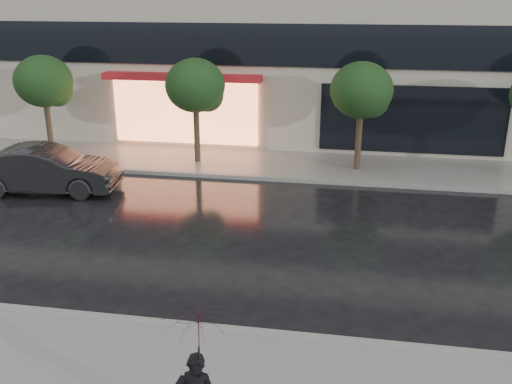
# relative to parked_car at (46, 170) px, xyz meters

# --- Properties ---
(ground) EXTENTS (120.00, 120.00, 0.00)m
(ground) POSITION_rel_parked_car_xyz_m (7.02, -6.06, -0.77)
(ground) COLOR black
(ground) RESTS_ON ground
(sidewalk_far) EXTENTS (60.00, 3.50, 0.12)m
(sidewalk_far) POSITION_rel_parked_car_xyz_m (7.02, 4.19, -0.71)
(sidewalk_far) COLOR slate
(sidewalk_far) RESTS_ON ground
(curb_near) EXTENTS (60.00, 0.25, 0.14)m
(curb_near) POSITION_rel_parked_car_xyz_m (7.02, -7.06, -0.70)
(curb_near) COLOR gray
(curb_near) RESTS_ON ground
(curb_far) EXTENTS (60.00, 0.25, 0.14)m
(curb_far) POSITION_rel_parked_car_xyz_m (7.02, 2.44, -0.70)
(curb_far) COLOR gray
(curb_far) RESTS_ON ground
(tree_far_west) EXTENTS (2.20, 2.20, 3.99)m
(tree_far_west) POSITION_rel_parked_car_xyz_m (-1.92, 3.97, 2.15)
(tree_far_west) COLOR #33261C
(tree_far_west) RESTS_ON ground
(tree_mid_west) EXTENTS (2.20, 2.20, 3.99)m
(tree_mid_west) POSITION_rel_parked_car_xyz_m (4.08, 3.97, 2.15)
(tree_mid_west) COLOR #33261C
(tree_mid_west) RESTS_ON ground
(tree_mid_east) EXTENTS (2.20, 2.20, 3.99)m
(tree_mid_east) POSITION_rel_parked_car_xyz_m (10.08, 3.97, 2.15)
(tree_mid_east) COLOR #33261C
(tree_mid_east) RESTS_ON ground
(parked_car) EXTENTS (4.82, 2.18, 1.53)m
(parked_car) POSITION_rel_parked_car_xyz_m (0.00, 0.00, 0.00)
(parked_car) COLOR black
(parked_car) RESTS_ON ground
(pedestrian_with_umbrella) EXTENTS (1.06, 1.08, 2.25)m
(pedestrian_with_umbrella) POSITION_rel_parked_car_xyz_m (7.88, -10.05, 0.87)
(pedestrian_with_umbrella) COLOR black
(pedestrian_with_umbrella) RESTS_ON sidewalk_near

